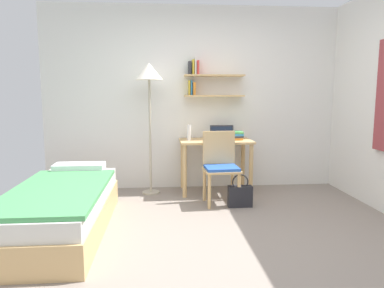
{
  "coord_description": "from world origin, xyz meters",
  "views": [
    {
      "loc": [
        -0.53,
        -3.16,
        1.37
      ],
      "look_at": [
        -0.22,
        0.51,
        0.85
      ],
      "focal_mm": 33.5,
      "sensor_mm": 36.0,
      "label": 1
    }
  ],
  "objects_px": {
    "water_bottle": "(189,133)",
    "bed": "(63,208)",
    "desk_chair": "(221,164)",
    "laptop": "(222,136)",
    "standing_lamp": "(149,80)",
    "handbag": "(240,195)",
    "desk": "(216,150)",
    "book_stack": "(236,135)"
  },
  "relations": [
    {
      "from": "water_bottle",
      "to": "bed",
      "type": "bearing_deg",
      "value": -135.84
    },
    {
      "from": "desk_chair",
      "to": "laptop",
      "type": "height_order",
      "value": "laptop"
    },
    {
      "from": "standing_lamp",
      "to": "water_bottle",
      "type": "xyz_separation_m",
      "value": [
        0.53,
        -0.01,
        -0.71
      ]
    },
    {
      "from": "handbag",
      "to": "water_bottle",
      "type": "bearing_deg",
      "value": 130.27
    },
    {
      "from": "standing_lamp",
      "to": "water_bottle",
      "type": "bearing_deg",
      "value": -1.08
    },
    {
      "from": "desk_chair",
      "to": "desk",
      "type": "bearing_deg",
      "value": 88.71
    },
    {
      "from": "desk_chair",
      "to": "handbag",
      "type": "distance_m",
      "value": 0.45
    },
    {
      "from": "book_stack",
      "to": "handbag",
      "type": "height_order",
      "value": "book_stack"
    },
    {
      "from": "laptop",
      "to": "water_bottle",
      "type": "relative_size",
      "value": 1.58
    },
    {
      "from": "laptop",
      "to": "handbag",
      "type": "xyz_separation_m",
      "value": [
        0.1,
        -0.75,
        -0.65
      ]
    },
    {
      "from": "laptop",
      "to": "book_stack",
      "type": "xyz_separation_m",
      "value": [
        0.19,
        -0.03,
        0.01
      ]
    },
    {
      "from": "standing_lamp",
      "to": "handbag",
      "type": "relative_size",
      "value": 4.35
    },
    {
      "from": "desk",
      "to": "handbag",
      "type": "xyz_separation_m",
      "value": [
        0.2,
        -0.69,
        -0.46
      ]
    },
    {
      "from": "water_bottle",
      "to": "handbag",
      "type": "height_order",
      "value": "water_bottle"
    },
    {
      "from": "water_bottle",
      "to": "book_stack",
      "type": "bearing_deg",
      "value": 3.56
    },
    {
      "from": "standing_lamp",
      "to": "handbag",
      "type": "distance_m",
      "value": 1.92
    },
    {
      "from": "book_stack",
      "to": "standing_lamp",
      "type": "bearing_deg",
      "value": -178.5
    },
    {
      "from": "desk",
      "to": "water_bottle",
      "type": "relative_size",
      "value": 4.62
    },
    {
      "from": "desk_chair",
      "to": "water_bottle",
      "type": "bearing_deg",
      "value": 126.16
    },
    {
      "from": "desk",
      "to": "handbag",
      "type": "height_order",
      "value": "desk"
    },
    {
      "from": "desk",
      "to": "laptop",
      "type": "xyz_separation_m",
      "value": [
        0.1,
        0.06,
        0.19
      ]
    },
    {
      "from": "water_bottle",
      "to": "book_stack",
      "type": "xyz_separation_m",
      "value": [
        0.66,
        0.04,
        -0.05
      ]
    },
    {
      "from": "desk_chair",
      "to": "water_bottle",
      "type": "height_order",
      "value": "water_bottle"
    },
    {
      "from": "bed",
      "to": "laptop",
      "type": "xyz_separation_m",
      "value": [
        1.83,
        1.4,
        0.55
      ]
    },
    {
      "from": "desk",
      "to": "book_stack",
      "type": "relative_size",
      "value": 3.92
    },
    {
      "from": "water_bottle",
      "to": "handbag",
      "type": "distance_m",
      "value": 1.13
    },
    {
      "from": "laptop",
      "to": "handbag",
      "type": "height_order",
      "value": "laptop"
    },
    {
      "from": "bed",
      "to": "desk_chair",
      "type": "height_order",
      "value": "desk_chair"
    },
    {
      "from": "book_stack",
      "to": "handbag",
      "type": "xyz_separation_m",
      "value": [
        -0.09,
        -0.72,
        -0.65
      ]
    },
    {
      "from": "bed",
      "to": "book_stack",
      "type": "relative_size",
      "value": 7.97
    },
    {
      "from": "desk",
      "to": "laptop",
      "type": "relative_size",
      "value": 2.91
    },
    {
      "from": "laptop",
      "to": "water_bottle",
      "type": "xyz_separation_m",
      "value": [
        -0.47,
        -0.08,
        0.06
      ]
    },
    {
      "from": "book_stack",
      "to": "laptop",
      "type": "bearing_deg",
      "value": 169.61
    },
    {
      "from": "desk",
      "to": "water_bottle",
      "type": "xyz_separation_m",
      "value": [
        -0.37,
        -0.02,
        0.25
      ]
    },
    {
      "from": "bed",
      "to": "desk",
      "type": "relative_size",
      "value": 2.03
    },
    {
      "from": "bed",
      "to": "laptop",
      "type": "distance_m",
      "value": 2.37
    },
    {
      "from": "laptop",
      "to": "book_stack",
      "type": "height_order",
      "value": "laptop"
    },
    {
      "from": "standing_lamp",
      "to": "water_bottle",
      "type": "relative_size",
      "value": 8.28
    },
    {
      "from": "handbag",
      "to": "laptop",
      "type": "bearing_deg",
      "value": 97.59
    },
    {
      "from": "desk",
      "to": "desk_chair",
      "type": "relative_size",
      "value": 1.1
    },
    {
      "from": "handbag",
      "to": "desk_chair",
      "type": "bearing_deg",
      "value": 139.11
    },
    {
      "from": "standing_lamp",
      "to": "water_bottle",
      "type": "distance_m",
      "value": 0.89
    }
  ]
}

